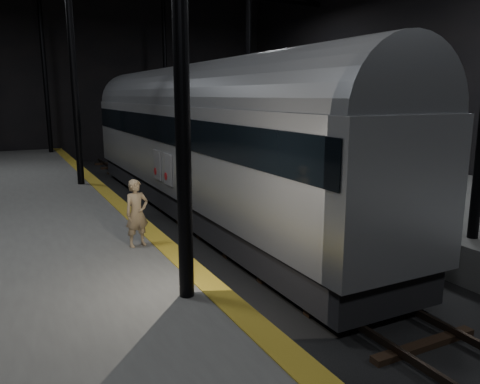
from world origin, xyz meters
TOP-DOWN VIEW (x-y plane):
  - ground at (0.00, 0.00)m, footprint 44.00×44.00m
  - platform_right at (7.50, 0.00)m, footprint 9.00×43.80m
  - tactile_strip at (-3.25, 0.00)m, footprint 0.50×43.80m
  - track at (0.00, 0.00)m, footprint 2.40×43.00m
  - train at (-0.00, 4.85)m, footprint 3.08×20.55m
  - woman at (-3.84, -0.84)m, footprint 0.65×0.50m

SIDE VIEW (x-z plane):
  - ground at x=0.00m, z-range 0.00..0.00m
  - track at x=0.00m, z-range -0.05..0.19m
  - platform_right at x=7.50m, z-range 0.00..1.00m
  - tactile_strip at x=-3.25m, z-range 1.00..1.01m
  - woman at x=-3.84m, z-range 1.00..2.60m
  - train at x=0.00m, z-range 0.32..5.81m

